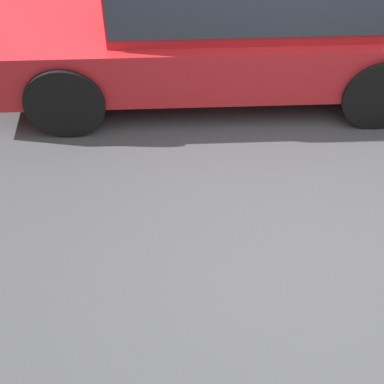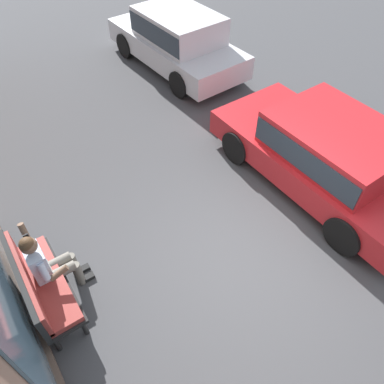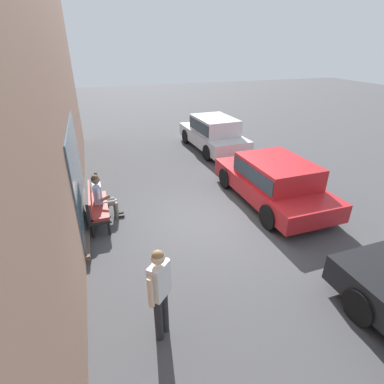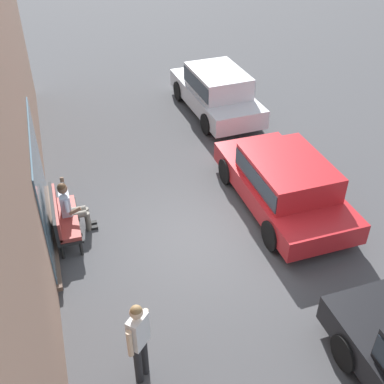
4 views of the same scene
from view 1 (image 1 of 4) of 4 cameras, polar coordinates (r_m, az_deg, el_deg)
name	(u,v)px [view 1 (image 1 of 4)]	position (r m, az deg, el deg)	size (l,w,h in m)	color
ground_plane	(309,248)	(4.33, 11.25, -5.33)	(60.00, 60.00, 0.00)	#424244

